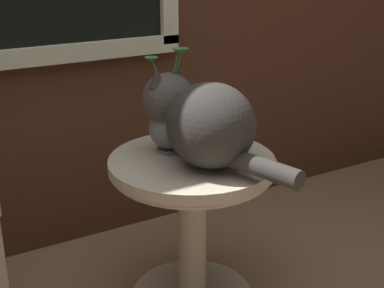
{
  "coord_description": "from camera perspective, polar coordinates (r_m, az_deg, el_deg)",
  "views": [
    {
      "loc": [
        -0.59,
        -1.37,
        1.23
      ],
      "look_at": [
        0.22,
        0.05,
        0.61
      ],
      "focal_mm": 50.73,
      "sensor_mm": 36.0,
      "label": 1
    }
  ],
  "objects": [
    {
      "name": "cat",
      "position": [
        1.68,
        1.21,
        2.45
      ],
      "size": [
        0.34,
        0.59,
        0.29
      ],
      "color": "#33302D",
      "rests_on": "wicker_side_table"
    },
    {
      "name": "pewter_vase_with_ivy",
      "position": [
        1.8,
        -2.4,
        2.29
      ],
      "size": [
        0.14,
        0.14,
        0.35
      ],
      "color": "slate",
      "rests_on": "wicker_side_table"
    },
    {
      "name": "wicker_side_table",
      "position": [
        1.84,
        -0.0,
        -6.63
      ],
      "size": [
        0.55,
        0.55,
        0.56
      ],
      "color": "#B2A893",
      "rests_on": "ground_plane"
    }
  ]
}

